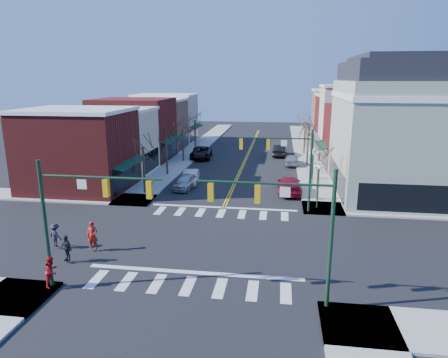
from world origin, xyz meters
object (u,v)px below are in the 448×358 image
at_px(car_left_mid, 191,177).
at_px(pedestrian_dark_a, 66,248).
at_px(lamppost_midblock, 313,162).
at_px(car_right_near, 289,185).
at_px(car_right_far, 280,150).
at_px(car_right_mid, 292,160).
at_px(car_left_far, 201,153).
at_px(car_left_near, 186,182).
at_px(lamppost_corner, 319,177).
at_px(pedestrian_red_b, 52,271).
at_px(victorian_corner, 404,127).
at_px(pedestrian_red_a, 92,236).
at_px(pedestrian_dark_b, 55,235).

relative_size(car_left_mid, pedestrian_dark_a, 2.63).
bearing_deg(lamppost_midblock, car_right_near, -146.73).
bearing_deg(car_right_far, car_right_mid, 107.11).
bearing_deg(car_left_far, lamppost_midblock, -50.45).
distance_m(car_left_near, car_left_mid, 2.16).
bearing_deg(car_left_far, car_left_mid, -88.83).
distance_m(lamppost_corner, car_left_near, 14.12).
bearing_deg(lamppost_midblock, pedestrian_dark_a, -130.03).
bearing_deg(car_right_far, pedestrian_red_b, 76.69).
bearing_deg(victorian_corner, pedestrian_dark_a, -142.44).
bearing_deg(lamppost_corner, pedestrian_red_a, -144.40).
bearing_deg(pedestrian_dark_b, car_left_near, -84.53).
relative_size(lamppost_corner, car_left_far, 0.72).
distance_m(car_right_near, pedestrian_red_b, 24.73).
relative_size(car_left_mid, pedestrian_red_b, 2.53).
xyz_separation_m(car_left_near, car_right_mid, (11.20, 13.09, 0.00)).
xyz_separation_m(car_left_far, pedestrian_dark_b, (-3.60, -32.15, 0.13)).
bearing_deg(lamppost_corner, car_right_near, 115.34).
xyz_separation_m(car_right_far, pedestrian_red_a, (-12.10, -35.73, 0.25)).
bearing_deg(pedestrian_red_a, pedestrian_dark_a, -123.23).
bearing_deg(pedestrian_dark_b, lamppost_corner, -125.41).
distance_m(car_left_near, car_right_mid, 17.23).
relative_size(lamppost_corner, lamppost_midblock, 1.00).
bearing_deg(lamppost_corner, car_left_far, 124.64).
distance_m(car_right_near, car_right_far, 19.71).
height_order(lamppost_midblock, car_right_far, lamppost_midblock).
height_order(car_left_mid, car_right_mid, car_right_mid).
bearing_deg(lamppost_midblock, pedestrian_red_a, -131.37).
distance_m(lamppost_midblock, pedestrian_dark_a, 25.46).
height_order(lamppost_corner, pedestrian_dark_a, lamppost_corner).
bearing_deg(car_left_far, victorian_corner, -38.84).
relative_size(car_right_mid, pedestrian_dark_a, 2.61).
xyz_separation_m(lamppost_corner, car_right_near, (-2.35, 4.96, -2.14)).
distance_m(car_right_mid, pedestrian_dark_a, 34.31).
height_order(car_right_near, pedestrian_red_a, pedestrian_red_a).
distance_m(car_left_mid, pedestrian_red_b, 23.33).
xyz_separation_m(victorian_corner, pedestrian_red_b, (-23.80, -21.98, -5.63)).
xyz_separation_m(lamppost_midblock, car_left_far, (-14.60, 14.63, -2.12)).
relative_size(car_left_near, car_right_mid, 1.00).
xyz_separation_m(victorian_corner, pedestrian_dark_a, (-24.63, -18.94, -5.67)).
xyz_separation_m(lamppost_corner, pedestrian_red_b, (-15.50, -15.98, -1.94)).
bearing_deg(car_right_mid, lamppost_midblock, 99.32).
height_order(car_right_mid, car_right_far, car_right_far).
xyz_separation_m(lamppost_midblock, car_left_mid, (-13.00, 0.71, -2.23)).
height_order(car_left_far, pedestrian_red_a, pedestrian_red_a).
bearing_deg(pedestrian_red_a, car_left_mid, 73.24).
bearing_deg(victorian_corner, car_left_far, 146.54).
height_order(car_left_mid, car_left_far, car_left_far).
relative_size(lamppost_midblock, pedestrian_dark_a, 2.58).
height_order(car_left_far, car_right_far, car_right_far).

